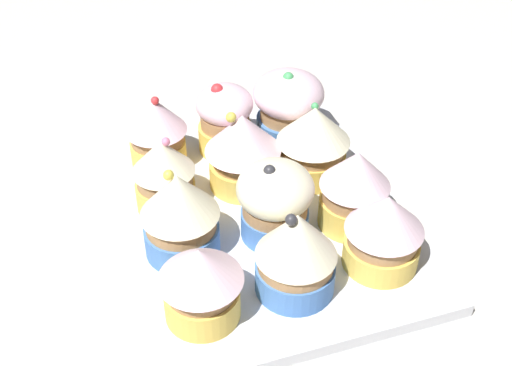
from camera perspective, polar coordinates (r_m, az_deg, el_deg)
name	(u,v)px	position (r cm, az deg, el deg)	size (l,w,h in cm)	color
ground_plane	(256,232)	(62.39, 0.00, -4.07)	(180.00, 180.00, 3.00)	beige
baking_tray	(256,214)	(60.97, 0.00, -2.63)	(31.41, 24.72, 1.20)	silver
cupcake_0	(384,230)	(54.33, 10.61, -3.90)	(6.24, 6.24, 6.90)	#EFC651
cupcake_1	(354,188)	(57.40, 8.20, -0.43)	(5.92, 5.92, 7.50)	#EFC651
cupcake_2	(313,141)	(62.38, 4.80, 3.55)	(6.72, 6.72, 7.61)	#EFC651
cupcake_3	(288,106)	(66.94, 2.70, 6.43)	(6.87, 6.87, 7.80)	#477AC6
cupcake_4	(295,252)	(51.31, 3.29, -5.80)	(6.24, 6.24, 7.84)	#477AC6
cupcake_5	(275,200)	(55.90, 1.59, -1.44)	(6.38, 6.38, 7.38)	#477AC6
cupcake_6	(238,150)	(60.80, -1.52, 2.78)	(6.85, 6.85, 7.85)	#EFC651
cupcake_7	(223,118)	(65.72, -2.75, 5.40)	(5.46, 5.46, 7.34)	#EFC651
cupcake_8	(201,282)	(49.77, -4.62, -8.19)	(6.29, 6.29, 6.63)	#EFC651
cupcake_9	(180,213)	(54.48, -6.36, -2.53)	(6.40, 6.40, 8.10)	#477AC6
cupcake_10	(164,174)	(59.14, -7.68, 0.75)	(5.46, 5.46, 7.33)	#EFC651
cupcake_11	(156,130)	(64.29, -8.30, 4.37)	(5.78, 5.78, 7.48)	#EFC651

